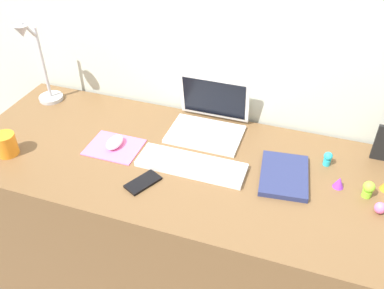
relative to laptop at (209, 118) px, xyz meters
The scene contains 15 objects.
ground_plane 0.83m from the laptop, 87.24° to the right, with size 6.00×6.00×0.00m, color slate.
back_wall 0.18m from the laptop, 85.49° to the left, with size 3.05×0.05×1.38m, color beige.
desk 0.49m from the laptop, 87.24° to the right, with size 1.85×0.70×0.74m, color brown.
laptop is the anchor object (origin of this frame).
keyboard 0.27m from the laptop, 87.74° to the right, with size 0.41×0.13×0.02m, color white.
mousepad 0.41m from the laptop, 142.01° to the right, with size 0.21×0.17×0.00m, color pink.
mouse 0.40m from the laptop, 143.07° to the right, with size 0.06×0.10×0.03m, color white.
cell_phone 0.43m from the laptop, 106.82° to the right, with size 0.06×0.13×0.01m, color black.
desk_lamp 0.79m from the laptop, behind, with size 0.11×0.17×0.40m.
notebook_pad 0.41m from the laptop, 30.78° to the right, with size 0.17×0.24×0.02m, color navy.
coffee_mug 0.81m from the laptop, 148.89° to the right, with size 0.08×0.08×0.09m, color orange.
toy_figurine_pink 0.73m from the laptop, 22.70° to the right, with size 0.04×0.04×0.04m, color pink.
toy_figurine_lime 0.67m from the laptop, 18.62° to the right, with size 0.04×0.04×0.06m.
toy_figurine_cyan 0.50m from the laptop, ahead, with size 0.03×0.03×0.06m.
toy_figurine_purple 0.58m from the laptop, 20.10° to the right, with size 0.04×0.04×0.04m, color purple.
Camera 1 is at (0.39, -1.15, 1.75)m, focal length 38.75 mm.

